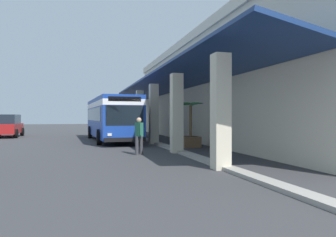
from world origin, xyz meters
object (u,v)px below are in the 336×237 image
at_px(pedestrian, 139,134).
at_px(potted_palm, 190,137).
at_px(transit_bus, 111,116).
at_px(parked_suv_red, 7,125).

xyz_separation_m(pedestrian, potted_palm, (-2.83, 3.53, -0.39)).
relative_size(transit_bus, potted_palm, 4.28).
xyz_separation_m(parked_suv_red, potted_palm, (12.97, 12.42, -0.42)).
bearing_deg(transit_bus, pedestrian, 2.95).
height_order(pedestrian, potted_palm, potted_palm).
bearing_deg(transit_bus, parked_suv_red, -127.13).
distance_m(parked_suv_red, potted_palm, 17.96).
bearing_deg(pedestrian, transit_bus, -177.05).
bearing_deg(transit_bus, potted_palm, 31.29).
bearing_deg(parked_suv_red, pedestrian, 29.38).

